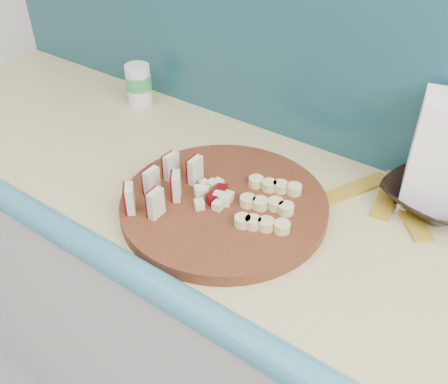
% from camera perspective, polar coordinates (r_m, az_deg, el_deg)
% --- Properties ---
extents(kitchen_counter, '(2.20, 0.63, 0.91)m').
position_cam_1_polar(kitchen_counter, '(1.39, 3.14, -16.20)').
color(kitchen_counter, beige).
rests_on(kitchen_counter, ground).
extents(backsplash, '(2.20, 0.02, 0.50)m').
position_cam_1_polar(backsplash, '(1.16, 12.50, 15.63)').
color(backsplash, teal).
rests_on(backsplash, kitchen_counter).
extents(cutting_board, '(0.55, 0.55, 0.03)m').
position_cam_1_polar(cutting_board, '(1.04, 0.00, -1.47)').
color(cutting_board, '#461D0F').
rests_on(cutting_board, kitchen_counter).
extents(apple_wedges, '(0.09, 0.19, 0.06)m').
position_cam_1_polar(apple_wedges, '(1.03, -6.97, 0.93)').
color(apple_wedges, beige).
rests_on(apple_wedges, cutting_board).
extents(apple_chunks, '(0.07, 0.08, 0.02)m').
position_cam_1_polar(apple_chunks, '(1.03, -1.49, -0.15)').
color(apple_chunks, beige).
rests_on(apple_chunks, cutting_board).
extents(banana_slices, '(0.15, 0.18, 0.02)m').
position_cam_1_polar(banana_slices, '(1.01, 5.05, -1.39)').
color(banana_slices, '#D6C783').
rests_on(banana_slices, cutting_board).
extents(brown_bowl, '(0.24, 0.24, 0.05)m').
position_cam_1_polar(brown_bowl, '(1.13, 22.80, -0.58)').
color(brown_bowl, black).
rests_on(brown_bowl, kitchen_counter).
extents(canister, '(0.07, 0.07, 0.12)m').
position_cam_1_polar(canister, '(1.44, -9.72, 12.06)').
color(canister, silver).
rests_on(canister, kitchen_counter).
extents(banana_peel, '(0.25, 0.21, 0.01)m').
position_cam_1_polar(banana_peel, '(1.13, 17.72, -0.66)').
color(banana_peel, gold).
rests_on(banana_peel, kitchen_counter).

